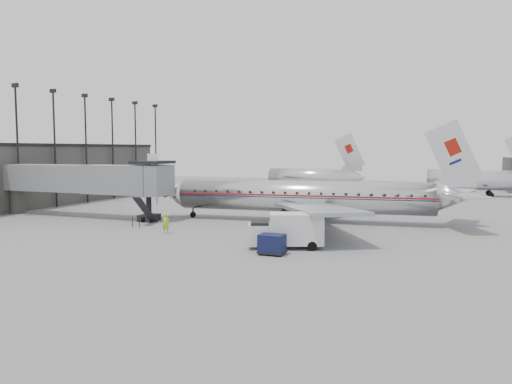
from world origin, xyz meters
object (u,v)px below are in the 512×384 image
baggage_cart_white (303,223)px  service_van (287,230)px  baggage_cart_navy (272,244)px  airliner (309,197)px  ramp_worker (166,223)px

baggage_cart_white → service_van: bearing=-77.4°
service_van → baggage_cart_navy: size_ratio=3.19×
baggage_cart_navy → baggage_cart_white: (-0.32, 9.59, 0.18)m
baggage_cart_navy → baggage_cart_white: 9.60m
airliner → baggage_cart_white: (1.34, -7.07, -1.68)m
airliner → service_van: (1.93, -14.03, -1.23)m
baggage_cart_white → ramp_worker: ramp_worker is taller
airliner → ramp_worker: size_ratio=18.31×
service_van → baggage_cart_navy: 2.72m
airliner → baggage_cart_navy: size_ratio=17.28×
airliner → ramp_worker: bearing=-137.4°
service_van → baggage_cart_white: size_ratio=2.43×
baggage_cart_white → ramp_worker: size_ratio=1.39×
service_van → baggage_cart_white: bearing=74.8°
baggage_cart_white → baggage_cart_navy: bearing=-80.4°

